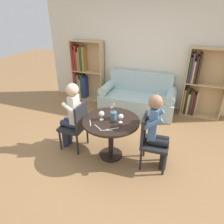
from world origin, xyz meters
TOP-DOWN VIEW (x-y plane):
  - ground_plane at (0.00, 0.00)m, footprint 16.00×16.00m
  - back_wall at (0.00, 2.31)m, footprint 5.20×0.05m
  - round_table at (0.00, 0.00)m, footprint 0.93×0.93m
  - couch at (0.00, 1.88)m, footprint 1.80×0.80m
  - bookshelf_left at (-1.59, 2.15)m, footprint 0.87×0.28m
  - bookshelf_right at (1.34, 2.15)m, footprint 0.87×0.28m
  - chair_left at (-0.66, 0.01)m, footprint 0.43×0.43m
  - chair_right at (0.66, 0.02)m, footprint 0.44×0.44m
  - person_left at (-0.74, 0.01)m, footprint 0.43×0.35m
  - person_right at (0.74, 0.02)m, footprint 0.43×0.35m
  - wine_glass_left at (-0.14, -0.04)m, footprint 0.09×0.09m
  - wine_glass_right at (0.17, -0.01)m, footprint 0.08×0.08m
  - flower_vase at (0.02, 0.05)m, footprint 0.11×0.11m
  - knife_left_setting at (-0.10, -0.28)m, footprint 0.16×0.12m
  - fork_left_setting at (0.05, -0.31)m, footprint 0.18×0.08m
  - knife_right_setting at (0.11, -0.24)m, footprint 0.16×0.12m
  - fork_right_setting at (-0.27, -0.20)m, footprint 0.10×0.17m

SIDE VIEW (x-z plane):
  - ground_plane at x=0.00m, z-range 0.00..0.00m
  - couch at x=0.00m, z-range -0.15..0.77m
  - chair_left at x=-0.66m, z-range 0.04..0.94m
  - chair_right at x=0.66m, z-range 0.04..0.94m
  - round_table at x=0.00m, z-range 0.22..0.94m
  - person_right at x=0.74m, z-range 0.05..1.29m
  - person_left at x=-0.74m, z-range 0.05..1.30m
  - knife_left_setting at x=-0.10m, z-range 0.72..0.72m
  - fork_left_setting at x=0.05m, z-range 0.72..0.72m
  - knife_right_setting at x=0.11m, z-range 0.72..0.72m
  - fork_right_setting at x=-0.27m, z-range 0.72..0.72m
  - bookshelf_right at x=1.34m, z-range -0.06..1.53m
  - bookshelf_left at x=-1.59m, z-range -0.04..1.55m
  - flower_vase at x=0.02m, z-range 0.67..0.95m
  - wine_glass_right at x=0.17m, z-range 0.75..0.89m
  - wine_glass_left at x=-0.14m, z-range 0.75..0.90m
  - back_wall at x=0.00m, z-range 0.00..2.70m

